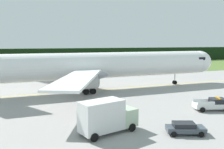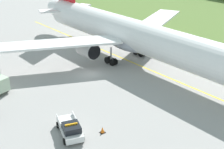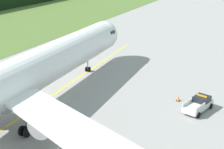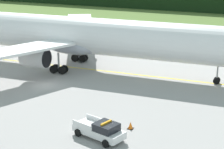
{
  "view_description": "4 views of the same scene",
  "coord_description": "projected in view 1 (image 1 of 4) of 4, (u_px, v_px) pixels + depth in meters",
  "views": [
    {
      "loc": [
        -12.03,
        -39.84,
        9.99
      ],
      "look_at": [
        4.56,
        8.58,
        3.17
      ],
      "focal_mm": 39.07,
      "sensor_mm": 36.0,
      "label": 1
    },
    {
      "loc": [
        41.04,
        -26.33,
        21.24
      ],
      "look_at": [
        10.16,
        -3.13,
        4.22
      ],
      "focal_mm": 51.46,
      "sensor_mm": 36.0,
      "label": 2
    },
    {
      "loc": [
        -27.43,
        -17.96,
        19.58
      ],
      "look_at": [
        10.62,
        0.02,
        4.25
      ],
      "focal_mm": 52.23,
      "sensor_mm": 36.0,
      "label": 3
    },
    {
      "loc": [
        28.29,
        -42.63,
        17.16
      ],
      "look_at": [
        10.48,
        -2.12,
        3.37
      ],
      "focal_mm": 63.67,
      "sensor_mm": 36.0,
      "label": 4
    }
  ],
  "objects": [
    {
      "name": "apron_cone",
      "position": [
        208.0,
        102.0,
        39.58
      ],
      "size": [
        0.6,
        0.6,
        0.75
      ],
      "color": "black",
      "rests_on": "ground"
    },
    {
      "name": "distant_tree_line",
      "position": [
        56.0,
        56.0,
        113.3
      ],
      "size": [
        288.0,
        5.4,
        7.13
      ],
      "primitive_type": "cube",
      "color": "black",
      "rests_on": "ground"
    },
    {
      "name": "airliner",
      "position": [
        98.0,
        66.0,
        50.64
      ],
      "size": [
        59.35,
        44.75,
        15.54
      ],
      "color": "white",
      "rests_on": "ground"
    },
    {
      "name": "catering_truck",
      "position": [
        106.0,
        116.0,
        26.64
      ],
      "size": [
        7.06,
        4.27,
        3.93
      ],
      "color": "#AEC4A7",
      "rests_on": "ground"
    },
    {
      "name": "staff_car",
      "position": [
        185.0,
        128.0,
        26.56
      ],
      "size": [
        4.48,
        3.03,
        1.3
      ],
      "color": "#3C454E",
      "rests_on": "ground"
    },
    {
      "name": "taxiway_centerline_main",
      "position": [
        100.0,
        90.0,
        51.51
      ],
      "size": [
        78.84,
        3.57,
        0.01
      ],
      "primitive_type": "cube",
      "rotation": [
        0.0,
        0.0,
        0.04
      ],
      "color": "yellow",
      "rests_on": "ground"
    },
    {
      "name": "ops_pickup_truck",
      "position": [
        213.0,
        104.0,
        35.9
      ],
      "size": [
        5.57,
        3.42,
        1.94
      ],
      "color": "silver",
      "rests_on": "ground"
    },
    {
      "name": "ground",
      "position": [
        103.0,
        100.0,
        42.54
      ],
      "size": [
        320.0,
        320.0,
        0.0
      ],
      "primitive_type": "plane",
      "color": "#969492"
    },
    {
      "name": "grass_verge",
      "position": [
        63.0,
        69.0,
        92.27
      ],
      "size": [
        320.0,
        48.01,
        0.04
      ],
      "primitive_type": "cube",
      "color": "#516D30",
      "rests_on": "ground"
    }
  ]
}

